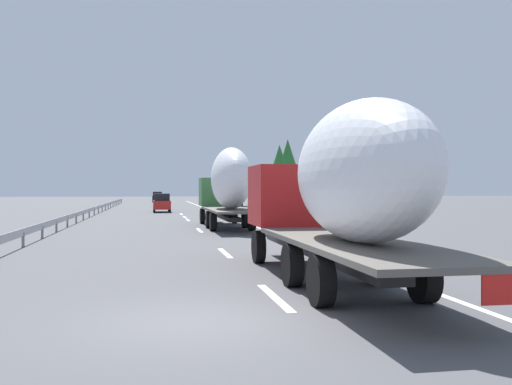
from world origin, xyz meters
The scene contains 17 objects.
ground_plane centered at (40.00, 0.00, 0.00)m, with size 260.00×260.00×0.00m, color #4C4C4F.
lane_stripe_0 centered at (2.00, -1.80, 0.00)m, with size 3.20×0.20×0.01m, color white.
lane_stripe_1 centered at (10.73, -1.80, 0.00)m, with size 3.20×0.20×0.01m, color white.
lane_stripe_2 centered at (22.40, -1.80, 0.00)m, with size 3.20×0.20×0.01m, color white.
lane_stripe_3 centered at (33.63, -1.80, 0.00)m, with size 3.20×0.20×0.01m, color white.
lane_stripe_4 centered at (37.99, -1.80, 0.00)m, with size 3.20×0.20×0.01m, color white.
lane_stripe_5 centered at (43.69, -1.80, 0.00)m, with size 3.20×0.20×0.01m, color white.
edge_line_right centered at (45.00, -5.50, 0.00)m, with size 110.00×0.20×0.01m, color white.
truck_lead centered at (23.72, -3.60, 2.62)m, with size 12.96×2.55×4.73m.
truck_trailing centered at (2.95, -3.60, 2.42)m, with size 12.54×2.55×4.26m.
car_black_suv centered at (93.80, 0.04, 0.94)m, with size 4.56×1.79×1.86m.
car_red_compact centered at (48.94, -0.08, 0.95)m, with size 4.46×1.75×1.89m.
road_sign centered at (41.91, -6.70, 2.04)m, with size 0.10×0.90×2.93m.
tree_0 centered at (41.18, -10.62, 4.12)m, with size 3.06×3.06×6.41m.
tree_1 centered at (66.94, -11.12, 3.99)m, with size 3.71×3.71×6.70m.
tree_2 centered at (45.40, -12.40, 4.59)m, with size 3.52×3.52×7.32m.
guardrail_median centered at (43.00, 6.00, 0.58)m, with size 94.00×0.10×0.76m.
Camera 1 is at (-10.19, 0.80, 2.36)m, focal length 40.29 mm.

